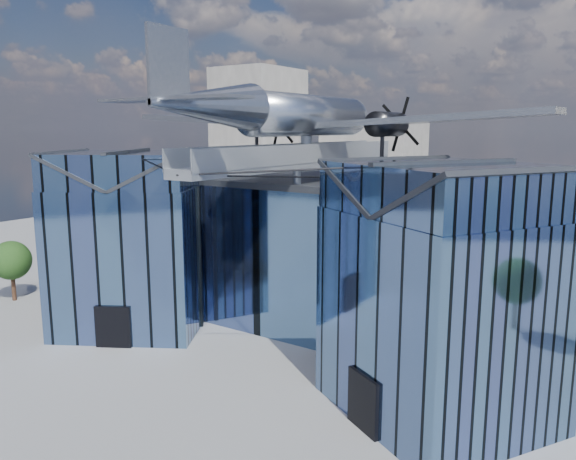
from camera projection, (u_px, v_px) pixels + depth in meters
The scene contains 5 objects.
ground_plane at pixel (269, 354), 33.35m from camera, with size 120.00×120.00×0.00m, color gray.
museum at pixel (321, 246), 37.08m from camera, with size 32.88×24.50×17.60m.
bg_towers at pixel (511, 154), 71.78m from camera, with size 77.00×24.50×26.00m.
tree_plaza_w at pixel (11, 260), 43.19m from camera, with size 3.45×3.45×4.71m.
tree_side_w at pixel (119, 239), 50.23m from camera, with size 3.55×3.55×5.09m.
Camera 1 is at (18.68, -25.37, 13.22)m, focal length 35.00 mm.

